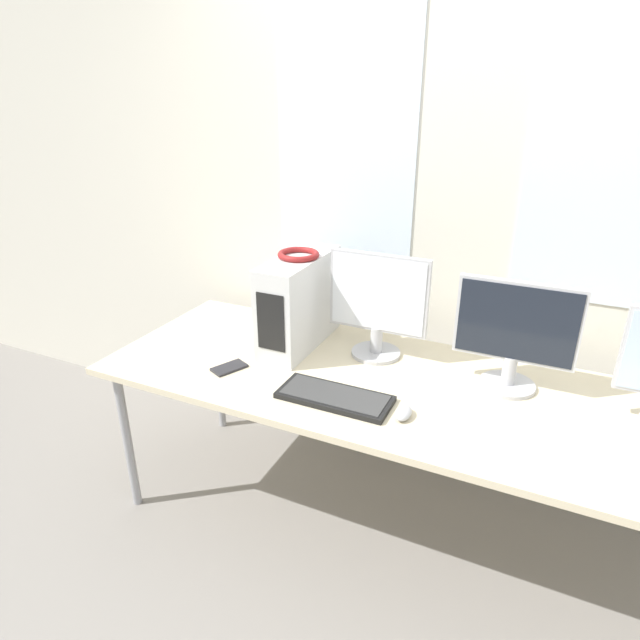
# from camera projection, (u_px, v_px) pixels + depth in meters

# --- Properties ---
(ground_plane) EXTENTS (14.00, 14.00, 0.00)m
(ground_plane) POSITION_uv_depth(u_px,v_px,m) (374.00, 614.00, 1.99)
(ground_plane) COLOR gray
(wall_back) EXTENTS (8.00, 0.07, 2.70)m
(wall_back) POSITION_uv_depth(u_px,v_px,m) (466.00, 203.00, 2.28)
(wall_back) COLOR beige
(wall_back) RESTS_ON ground_plane
(desk) EXTENTS (2.59, 0.86, 0.74)m
(desk) POSITION_uv_depth(u_px,v_px,m) (419.00, 397.00, 2.07)
(desk) COLOR beige
(desk) RESTS_ON ground_plane
(pc_tower) EXTENTS (0.18, 0.50, 0.40)m
(pc_tower) POSITION_uv_depth(u_px,v_px,m) (299.00, 302.00, 2.34)
(pc_tower) COLOR silver
(pc_tower) RESTS_ON desk
(headphones) EXTENTS (0.18, 0.18, 0.03)m
(headphones) POSITION_uv_depth(u_px,v_px,m) (298.00, 254.00, 2.26)
(headphones) COLOR maroon
(headphones) RESTS_ON pc_tower
(monitor_main) EXTENTS (0.42, 0.21, 0.45)m
(monitor_main) POSITION_uv_depth(u_px,v_px,m) (378.00, 304.00, 2.23)
(monitor_main) COLOR #B7B7BC
(monitor_main) RESTS_ON desk
(monitor_right_near) EXTENTS (0.44, 0.21, 0.43)m
(monitor_right_near) POSITION_uv_depth(u_px,v_px,m) (515.00, 334.00, 1.98)
(monitor_right_near) COLOR #B7B7BC
(monitor_right_near) RESTS_ON desk
(keyboard) EXTENTS (0.42, 0.18, 0.02)m
(keyboard) POSITION_uv_depth(u_px,v_px,m) (335.00, 397.00, 1.98)
(keyboard) COLOR black
(keyboard) RESTS_ON desk
(mouse) EXTENTS (0.06, 0.10, 0.03)m
(mouse) POSITION_uv_depth(u_px,v_px,m) (403.00, 413.00, 1.87)
(mouse) COLOR #B2B2B7
(mouse) RESTS_ON desk
(cell_phone) EXTENTS (0.13, 0.16, 0.01)m
(cell_phone) POSITION_uv_depth(u_px,v_px,m) (229.00, 368.00, 2.20)
(cell_phone) COLOR #232328
(cell_phone) RESTS_ON desk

